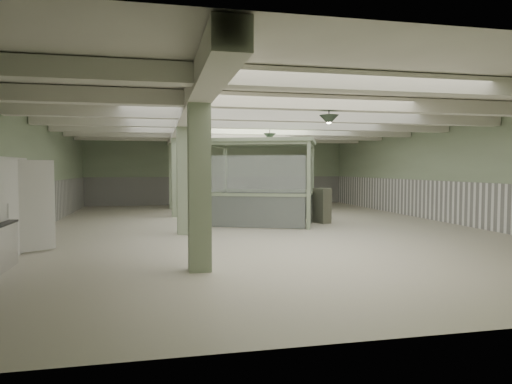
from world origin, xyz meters
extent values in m
plane|color=beige|center=(0.00, 0.00, 0.00)|extent=(20.00, 20.00, 0.00)
cube|color=white|center=(0.00, 0.00, 3.60)|extent=(14.00, 20.00, 0.02)
cube|color=#9AAF8C|center=(0.00, 10.00, 1.80)|extent=(14.00, 0.02, 3.60)
cube|color=#9AAF8C|center=(0.00, -10.00, 1.80)|extent=(14.00, 0.02, 3.60)
cube|color=#9AAF8C|center=(-7.00, 0.00, 1.80)|extent=(0.02, 20.00, 3.60)
cube|color=#9AAF8C|center=(7.00, 0.00, 1.80)|extent=(0.02, 20.00, 3.60)
cube|color=white|center=(-6.97, 0.00, 0.75)|extent=(0.05, 19.90, 1.50)
cube|color=white|center=(6.97, 0.00, 0.75)|extent=(0.05, 19.90, 1.50)
cube|color=white|center=(0.00, 9.97, 0.75)|extent=(13.90, 0.05, 1.50)
cube|color=silver|center=(-2.50, 0.00, 3.38)|extent=(0.45, 19.90, 0.40)
cube|color=silver|center=(0.00, -7.50, 3.42)|extent=(13.90, 0.35, 0.32)
cube|color=silver|center=(0.00, -5.00, 3.42)|extent=(13.90, 0.35, 0.32)
cube|color=silver|center=(0.00, -2.50, 3.42)|extent=(13.90, 0.35, 0.32)
cube|color=silver|center=(0.00, 0.00, 3.42)|extent=(13.90, 0.35, 0.32)
cube|color=silver|center=(0.00, 2.50, 3.42)|extent=(13.90, 0.35, 0.32)
cube|color=silver|center=(0.00, 5.00, 3.42)|extent=(13.90, 0.35, 0.32)
cube|color=silver|center=(0.00, 7.50, 3.42)|extent=(13.90, 0.35, 0.32)
cube|color=#91A283|center=(-2.50, -6.00, 1.80)|extent=(0.42, 0.42, 3.60)
cube|color=#91A283|center=(-2.50, -1.00, 1.80)|extent=(0.42, 0.42, 3.60)
cube|color=#91A283|center=(-2.50, 4.00, 1.80)|extent=(0.42, 0.42, 3.60)
cube|color=#91A283|center=(-2.50, 8.00, 1.80)|extent=(0.42, 0.42, 3.60)
cone|color=#283529|center=(0.50, -5.00, 3.05)|extent=(0.44, 0.44, 0.22)
cone|color=#283529|center=(0.50, 0.50, 3.05)|extent=(0.44, 0.44, 0.22)
cone|color=#283529|center=(0.50, 5.50, 3.05)|extent=(0.44, 0.44, 0.22)
cube|color=silver|center=(-6.32, -4.55, 1.11)|extent=(0.06, 0.91, 2.12)
cube|color=silver|center=(-6.20, -3.35, 1.11)|extent=(0.76, 0.59, 2.12)
cube|color=silver|center=(-6.28, -4.55, 1.11)|extent=(0.02, 0.05, 0.30)
cube|color=silver|center=(-6.28, -3.45, 1.11)|extent=(0.02, 0.05, 0.30)
cube|color=gray|center=(-1.71, 0.42, 1.42)|extent=(0.16, 0.16, 2.84)
cube|color=gray|center=(-0.66, 3.06, 1.42)|extent=(0.16, 0.16, 2.84)
cube|color=gray|center=(1.45, -0.84, 1.42)|extent=(0.16, 0.16, 2.84)
cube|color=gray|center=(2.51, 1.80, 1.42)|extent=(0.16, 0.16, 2.84)
cube|color=gray|center=(0.40, 1.11, 2.90)|extent=(4.55, 4.23, 0.12)
cube|color=silver|center=(-0.13, -0.21, 0.55)|extent=(3.01, 1.24, 1.05)
cube|color=silver|center=(-0.13, -0.21, 1.78)|extent=(3.01, 1.24, 1.22)
cube|color=silver|center=(0.92, 2.43, 0.55)|extent=(3.01, 1.24, 1.05)
cube|color=silver|center=(0.92, 2.43, 1.78)|extent=(3.01, 1.24, 1.22)
cube|color=silver|center=(-1.19, 1.74, 0.55)|extent=(1.03, 2.48, 1.05)
cube|color=silver|center=(-1.19, 1.74, 1.78)|extent=(1.03, 2.48, 1.22)
cube|color=silver|center=(1.98, 0.48, 0.55)|extent=(1.03, 2.48, 1.05)
cube|color=silver|center=(1.98, 0.48, 1.78)|extent=(1.03, 2.48, 1.22)
cube|color=#646655|center=(2.49, 0.73, 0.63)|extent=(0.59, 0.69, 1.25)
camera|label=1|loc=(-3.29, -14.71, 1.97)|focal=32.00mm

